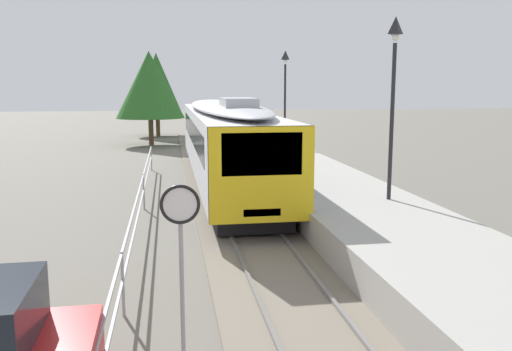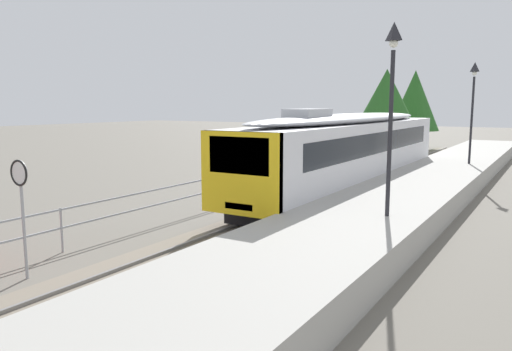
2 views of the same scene
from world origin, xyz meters
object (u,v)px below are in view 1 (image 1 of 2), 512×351
at_px(commuter_train, 225,136).
at_px(speed_limit_sign, 181,228).
at_px(platform_lamp_mid_platform, 394,74).
at_px(platform_lamp_far_end, 285,80).

height_order(commuter_train, speed_limit_sign, commuter_train).
distance_m(platform_lamp_mid_platform, speed_limit_sign, 9.80).
bearing_deg(platform_lamp_mid_platform, platform_lamp_far_end, 90.00).
height_order(commuter_train, platform_lamp_far_end, platform_lamp_far_end).
bearing_deg(speed_limit_sign, platform_lamp_mid_platform, 47.79).
bearing_deg(platform_lamp_far_end, platform_lamp_mid_platform, -90.00).
bearing_deg(platform_lamp_mid_platform, speed_limit_sign, -132.21).
xyz_separation_m(platform_lamp_mid_platform, platform_lamp_far_end, (0.00, 14.78, 0.00)).
distance_m(platform_lamp_mid_platform, platform_lamp_far_end, 14.78).
bearing_deg(platform_lamp_far_end, speed_limit_sign, -106.29).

